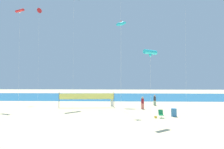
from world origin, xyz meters
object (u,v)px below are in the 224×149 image
(trash_barrel, at_px, (174,112))
(kite_cyan_tube, at_px, (150,52))
(kite_cyan_inflatable, at_px, (121,24))
(beachgoer_charcoal_shirt, at_px, (155,100))
(kite_red_tube, at_px, (20,11))
(volleyball_net, at_px, (87,97))
(folding_beach_chair, at_px, (161,114))
(beach_handbag, at_px, (156,117))
(beachgoer_maroon_shirt, at_px, (143,102))
(kite_red_delta, at_px, (39,11))
(beachgoer_sage_shirt, at_px, (112,100))

(trash_barrel, relative_size, kite_cyan_tube, 0.13)
(kite_cyan_inflatable, distance_m, kite_cyan_tube, 15.22)
(kite_cyan_tube, bearing_deg, trash_barrel, 45.74)
(beachgoer_charcoal_shirt, xyz_separation_m, kite_red_tube, (-21.57, -3.09, 14.12))
(volleyball_net, height_order, kite_cyan_inflatable, kite_cyan_inflatable)
(folding_beach_chair, height_order, kite_cyan_inflatable, kite_cyan_inflatable)
(beachgoer_charcoal_shirt, bearing_deg, beach_handbag, 45.25)
(beachgoer_charcoal_shirt, xyz_separation_m, kite_cyan_inflatable, (-5.62, 1.02, 13.28))
(volleyball_net, bearing_deg, beachgoer_maroon_shirt, -8.09)
(trash_barrel, distance_m, kite_red_tube, 26.96)
(volleyball_net, xyz_separation_m, kite_red_tube, (-10.48, -0.63, 13.43))
(beach_handbag, xyz_separation_m, kite_red_delta, (-19.82, 13.58, 17.75))
(beachgoer_sage_shirt, distance_m, beach_handbag, 10.29)
(kite_red_tube, xyz_separation_m, kite_red_delta, (-0.20, 7.01, 2.80))
(beachgoer_charcoal_shirt, relative_size, kite_red_delta, 0.10)
(beachgoer_charcoal_shirt, xyz_separation_m, trash_barrel, (0.40, -8.68, -0.48))
(folding_beach_chair, relative_size, kite_red_delta, 0.05)
(volleyball_net, xyz_separation_m, beach_handbag, (9.13, -7.19, -1.52))
(folding_beach_chair, height_order, trash_barrel, trash_barrel)
(beachgoer_charcoal_shirt, bearing_deg, kite_red_tube, -25.17)
(beachgoer_charcoal_shirt, xyz_separation_m, kite_red_delta, (-21.77, 3.92, 16.92))
(folding_beach_chair, bearing_deg, trash_barrel, 62.64)
(beachgoer_maroon_shirt, distance_m, volleyball_net, 8.63)
(beachgoer_charcoal_shirt, height_order, kite_red_tube, kite_red_tube)
(beachgoer_maroon_shirt, relative_size, kite_red_delta, 0.10)
(beachgoer_sage_shirt, relative_size, folding_beach_chair, 2.03)
(folding_beach_chair, xyz_separation_m, trash_barrel, (1.70, 0.73, -0.00))
(beach_handbag, bearing_deg, kite_cyan_inflatable, 108.94)
(trash_barrel, relative_size, kite_cyan_inflatable, 0.06)
(beach_handbag, bearing_deg, kite_red_delta, 145.59)
(beachgoer_charcoal_shirt, relative_size, beachgoer_maroon_shirt, 0.97)
(folding_beach_chair, height_order, kite_red_tube, kite_red_tube)
(beachgoer_charcoal_shirt, relative_size, trash_barrel, 1.91)
(trash_barrel, relative_size, volleyball_net, 0.11)
(beach_handbag, xyz_separation_m, kite_red_tube, (-19.62, 6.57, 14.95))
(kite_red_tube, bearing_deg, kite_cyan_tube, -26.05)
(kite_cyan_inflatable, bearing_deg, beachgoer_charcoal_shirt, -10.25)
(beachgoer_sage_shirt, bearing_deg, volleyball_net, 67.37)
(kite_cyan_inflatable, bearing_deg, kite_cyan_tube, -78.76)
(beachgoer_maroon_shirt, distance_m, trash_barrel, 5.84)
(kite_red_delta, bearing_deg, beachgoer_maroon_shirt, -21.57)
(beachgoer_maroon_shirt, height_order, folding_beach_chair, beachgoer_maroon_shirt)
(beach_handbag, xyz_separation_m, kite_cyan_tube, (-1.04, -2.51, 6.96))
(beachgoer_maroon_shirt, relative_size, kite_cyan_inflatable, 0.12)
(folding_beach_chair, xyz_separation_m, kite_red_delta, (-20.47, 13.34, 17.40))
(beach_handbag, relative_size, kite_cyan_tube, 0.04)
(kite_cyan_inflatable, xyz_separation_m, kite_red_tube, (-15.95, -4.10, 0.84))
(beachgoer_charcoal_shirt, relative_size, kite_cyan_inflatable, 0.12)
(beachgoer_maroon_shirt, bearing_deg, beach_handbag, 153.09)
(kite_red_tube, bearing_deg, beachgoer_sage_shirt, 8.89)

